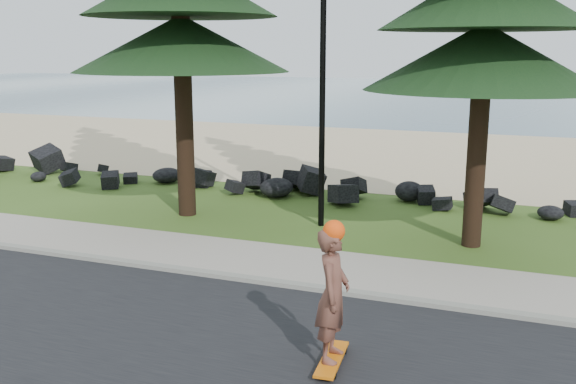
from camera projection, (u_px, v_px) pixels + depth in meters
name	position (u px, v px, depth m)	size (l,w,h in m)	color
ground	(270.00, 267.00, 12.38)	(160.00, 160.00, 0.00)	#38551A
road	(139.00, 375.00, 8.26)	(160.00, 7.00, 0.02)	black
kerb	(252.00, 280.00, 11.54)	(160.00, 0.20, 0.10)	gray
sidewalk	(274.00, 262.00, 12.55)	(160.00, 2.00, 0.08)	#9E9584
beach_sand	(407.00, 154.00, 25.62)	(160.00, 15.00, 0.01)	#CAAD86
ocean	(479.00, 95.00, 58.97)	(160.00, 58.00, 0.01)	#385B6B
seawall_boulders	(348.00, 203.00, 17.49)	(60.00, 2.40, 1.10)	black
lamp_post	(323.00, 48.00, 14.40)	(0.25, 0.14, 8.14)	black
skateboarder	(333.00, 295.00, 8.29)	(0.48, 1.09, 1.99)	#D6660C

